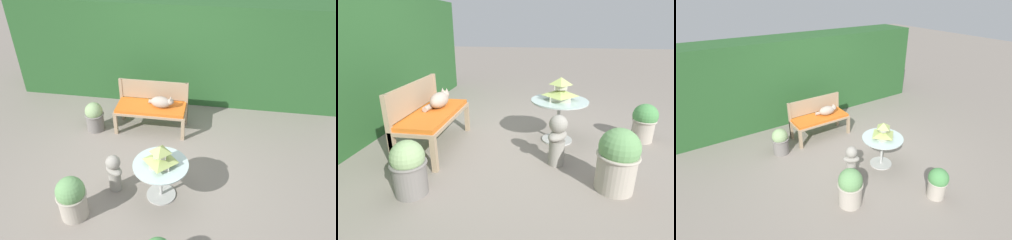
{
  "view_description": "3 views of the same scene",
  "coord_description": "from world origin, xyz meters",
  "views": [
    {
      "loc": [
        0.79,
        -3.71,
        3.49
      ],
      "look_at": [
        0.14,
        0.48,
        0.6
      ],
      "focal_mm": 35.0,
      "sensor_mm": 36.0,
      "label": 1
    },
    {
      "loc": [
        -3.18,
        -0.36,
        1.52
      ],
      "look_at": [
        -0.09,
        0.14,
        0.36
      ],
      "focal_mm": 28.0,
      "sensor_mm": 36.0,
      "label": 2
    },
    {
      "loc": [
        -2.62,
        -3.55,
        3.02
      ],
      "look_at": [
        0.05,
        0.52,
        0.53
      ],
      "focal_mm": 28.0,
      "sensor_mm": 36.0,
      "label": 3
    }
  ],
  "objects": [
    {
      "name": "potted_plant_path_edge",
      "position": [
        -1.24,
        0.86,
        0.28
      ],
      "size": [
        0.34,
        0.34,
        0.54
      ],
      "color": "slate",
      "rests_on": "ground"
    },
    {
      "name": "garden_bust",
      "position": [
        -0.47,
        -0.5,
        0.32
      ],
      "size": [
        0.33,
        0.3,
        0.59
      ],
      "rotation": [
        0.0,
        0.0,
        -0.59
      ],
      "color": "gray",
      "rests_on": "ground"
    },
    {
      "name": "cat",
      "position": [
        -0.06,
        1.03,
        0.58
      ],
      "size": [
        0.46,
        0.25,
        0.22
      ],
      "rotation": [
        0.0,
        0.0,
        -0.08
      ],
      "color": "#A89989",
      "rests_on": "garden_bench"
    },
    {
      "name": "pagoda_birdhouse",
      "position": [
        0.2,
        -0.53,
        0.7
      ],
      "size": [
        0.35,
        0.35,
        0.3
      ],
      "color": "beige",
      "rests_on": "patio_table"
    },
    {
      "name": "patio_table",
      "position": [
        0.2,
        -0.53,
        0.45
      ],
      "size": [
        0.75,
        0.75,
        0.58
      ],
      "color": "#B7B7B2",
      "rests_on": "ground"
    },
    {
      "name": "bench_backrest",
      "position": [
        -0.25,
        1.27,
        0.6
      ],
      "size": [
        1.24,
        0.06,
        0.84
      ],
      "color": "tan",
      "rests_on": "ground"
    },
    {
      "name": "garden_bench",
      "position": [
        -0.25,
        1.03,
        0.41
      ],
      "size": [
        1.24,
        0.53,
        0.48
      ],
      "color": "tan",
      "rests_on": "ground"
    },
    {
      "name": "ground",
      "position": [
        0.0,
        0.0,
        0.0
      ],
      "size": [
        30.0,
        30.0,
        0.0
      ],
      "primitive_type": "plane",
      "color": "gray"
    },
    {
      "name": "foliage_hedge_back",
      "position": [
        0.0,
        2.46,
        0.99
      ],
      "size": [
        6.4,
        1.01,
        1.97
      ],
      "primitive_type": "cube",
      "color": "#285628",
      "rests_on": "ground"
    },
    {
      "name": "potted_plant_patio_mid",
      "position": [
        -0.87,
        -1.05,
        0.32
      ],
      "size": [
        0.4,
        0.4,
        0.63
      ],
      "color": "#ADA393",
      "rests_on": "ground"
    }
  ]
}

